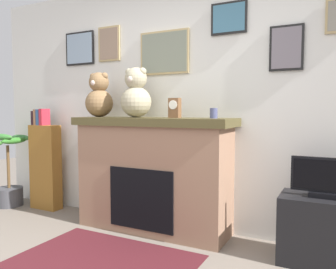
{
  "coord_description": "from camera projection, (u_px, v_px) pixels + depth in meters",
  "views": [
    {
      "loc": [
        1.41,
        -1.21,
        1.23
      ],
      "look_at": [
        -0.08,
        1.7,
        0.98
      ],
      "focal_mm": 35.75,
      "sensor_mm": 36.0,
      "label": 1
    }
  ],
  "objects": [
    {
      "name": "candle_jar",
      "position": [
        214.0,
        113.0,
        3.03
      ],
      "size": [
        0.07,
        0.07,
        0.09
      ],
      "primitive_type": "cylinder",
      "color": "#4C517A",
      "rests_on": "fireplace"
    },
    {
      "name": "teddy_bear_cream",
      "position": [
        136.0,
        95.0,
        3.4
      ],
      "size": [
        0.31,
        0.31,
        0.51
      ],
      "color": "tan",
      "rests_on": "fireplace"
    },
    {
      "name": "fireplace",
      "position": [
        153.0,
        174.0,
        3.39
      ],
      "size": [
        1.67,
        0.53,
        1.15
      ],
      "color": "#926B53",
      "rests_on": "ground_plane"
    },
    {
      "name": "teddy_bear_brown",
      "position": [
        99.0,
        97.0,
        3.61
      ],
      "size": [
        0.3,
        0.3,
        0.48
      ],
      "color": "brown",
      "rests_on": "fireplace"
    },
    {
      "name": "area_rug",
      "position": [
        95.0,
        266.0,
        2.62
      ],
      "size": [
        1.45,
        1.17,
        0.01
      ],
      "primitive_type": "cube",
      "color": "#48171D",
      "rests_on": "ground_plane"
    },
    {
      "name": "television",
      "position": [
        323.0,
        179.0,
        2.61
      ],
      "size": [
        0.47,
        0.14,
        0.32
      ],
      "color": "black",
      "rests_on": "tv_stand"
    },
    {
      "name": "tv_stand",
      "position": [
        321.0,
        231.0,
        2.64
      ],
      "size": [
        0.63,
        0.4,
        0.54
      ],
      "primitive_type": "cube",
      "color": "black",
      "rests_on": "ground_plane"
    },
    {
      "name": "back_wall",
      "position": [
        188.0,
        102.0,
        3.49
      ],
      "size": [
        5.2,
        0.15,
        2.6
      ],
      "color": "silver",
      "rests_on": "ground_plane"
    },
    {
      "name": "mantel_clock",
      "position": [
        174.0,
        108.0,
        3.21
      ],
      "size": [
        0.11,
        0.08,
        0.19
      ],
      "color": "brown",
      "rests_on": "fireplace"
    },
    {
      "name": "potted_plant",
      "position": [
        9.0,
        179.0,
        4.27
      ],
      "size": [
        0.51,
        0.49,
        0.93
      ],
      "color": "#3F3F44",
      "rests_on": "ground_plane"
    },
    {
      "name": "bookshelf",
      "position": [
        45.0,
        164.0,
        4.13
      ],
      "size": [
        0.39,
        0.16,
        1.24
      ],
      "color": "#8F5C22",
      "rests_on": "ground_plane"
    }
  ]
}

